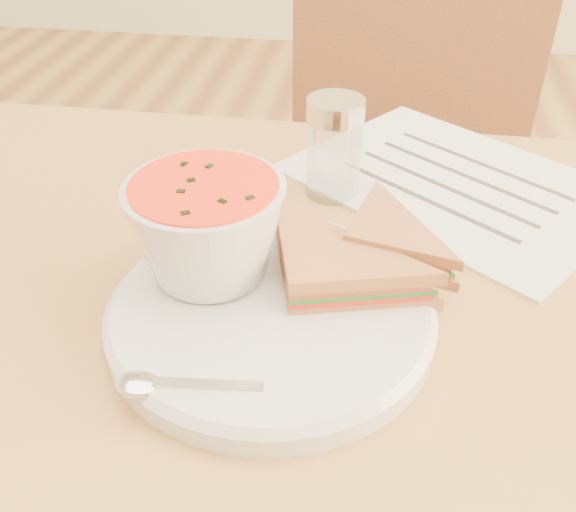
% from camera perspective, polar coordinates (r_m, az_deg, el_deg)
% --- Properties ---
extents(chair_far, '(0.43, 0.43, 0.91)m').
position_cam_1_polar(chair_far, '(1.07, 8.96, -0.32)').
color(chair_far, '#5B321B').
rests_on(chair_far, floor).
extents(plate, '(0.27, 0.27, 0.02)m').
position_cam_1_polar(plate, '(0.49, -1.51, -5.20)').
color(plate, silver).
rests_on(plate, dining_table).
extents(soup_bowl, '(0.15, 0.15, 0.08)m').
position_cam_1_polar(soup_bowl, '(0.49, -7.13, 1.97)').
color(soup_bowl, silver).
rests_on(soup_bowl, plate).
extents(sandwich_half_a, '(0.14, 0.14, 0.04)m').
position_cam_1_polar(sandwich_half_a, '(0.46, 0.06, -4.25)').
color(sandwich_half_a, '#B76C40').
rests_on(sandwich_half_a, plate).
extents(sandwich_half_b, '(0.11, 0.11, 0.03)m').
position_cam_1_polar(sandwich_half_b, '(0.50, 4.82, 0.50)').
color(sandwich_half_b, '#B76C40').
rests_on(sandwich_half_b, plate).
extents(spoon, '(0.16, 0.05, 0.01)m').
position_cam_1_polar(spoon, '(0.43, -7.13, -11.44)').
color(spoon, silver).
rests_on(spoon, plate).
extents(paper_menu, '(0.39, 0.38, 0.00)m').
position_cam_1_polar(paper_menu, '(0.69, 14.57, 6.38)').
color(paper_menu, white).
rests_on(paper_menu, dining_table).
extents(condiment_shaker, '(0.07, 0.07, 0.10)m').
position_cam_1_polar(condiment_shaker, '(0.63, 4.10, 9.54)').
color(condiment_shaker, silver).
rests_on(condiment_shaker, dining_table).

